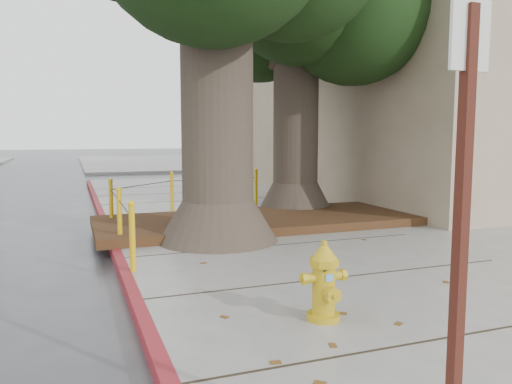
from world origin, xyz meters
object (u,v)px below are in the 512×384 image
fire_hydrant (324,282)px  car_silver (248,162)px  car_red (326,163)px  signpost (461,219)px

fire_hydrant → car_silver: size_ratio=0.22×
car_silver → car_red: bearing=-101.7°
fire_hydrant → car_red: car_red is taller
signpost → car_red: (10.43, 20.75, -0.98)m
signpost → car_red: bearing=60.0°
car_silver → car_red: car_silver is taller
fire_hydrant → car_silver: bearing=74.2°
car_silver → car_red: 4.02m
fire_hydrant → signpost: bearing=-99.6°
signpost → car_silver: bearing=69.9°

